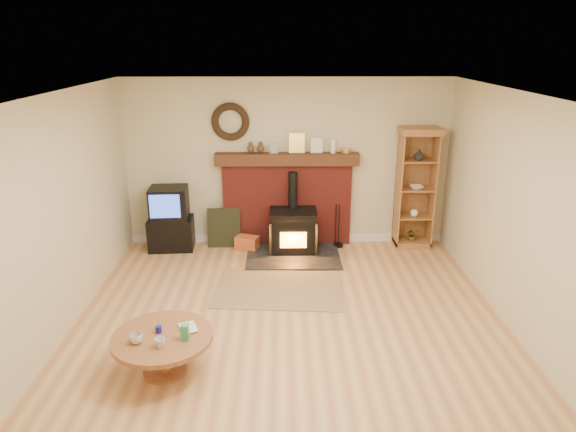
{
  "coord_description": "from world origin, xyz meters",
  "views": [
    {
      "loc": [
        -0.09,
        -5.04,
        3.12
      ],
      "look_at": [
        -0.01,
        1.0,
        1.04
      ],
      "focal_mm": 32.0,
      "sensor_mm": 36.0,
      "label": 1
    }
  ],
  "objects_px": {
    "tv_unit": "(170,220)",
    "coffee_table": "(163,343)",
    "wood_stove": "(293,233)",
    "curio_cabinet": "(415,188)"
  },
  "relations": [
    {
      "from": "wood_stove",
      "to": "tv_unit",
      "type": "height_order",
      "value": "wood_stove"
    },
    {
      "from": "curio_cabinet",
      "to": "coffee_table",
      "type": "height_order",
      "value": "curio_cabinet"
    },
    {
      "from": "wood_stove",
      "to": "curio_cabinet",
      "type": "relative_size",
      "value": 0.74
    },
    {
      "from": "curio_cabinet",
      "to": "coffee_table",
      "type": "bearing_deg",
      "value": -134.5
    },
    {
      "from": "tv_unit",
      "to": "coffee_table",
      "type": "distance_m",
      "value": 3.25
    },
    {
      "from": "wood_stove",
      "to": "tv_unit",
      "type": "distance_m",
      "value": 1.91
    },
    {
      "from": "tv_unit",
      "to": "coffee_table",
      "type": "height_order",
      "value": "tv_unit"
    },
    {
      "from": "tv_unit",
      "to": "coffee_table",
      "type": "xyz_separation_m",
      "value": [
        0.56,
        -3.2,
        -0.14
      ]
    },
    {
      "from": "tv_unit",
      "to": "coffee_table",
      "type": "bearing_deg",
      "value": -80.01
    },
    {
      "from": "curio_cabinet",
      "to": "coffee_table",
      "type": "distance_m",
      "value": 4.64
    }
  ]
}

